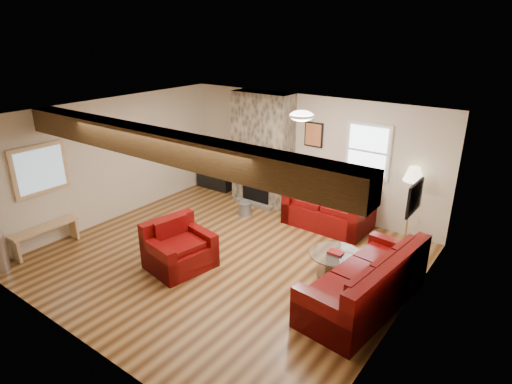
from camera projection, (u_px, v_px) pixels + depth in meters
room at (224, 191)px, 7.08m from camera, size 8.00×8.00×8.00m
oak_beam at (162, 145)px, 5.75m from camera, size 6.00×0.36×0.38m
chimney_breast at (262, 150)px, 9.51m from camera, size 1.40×0.67×2.50m
back_window at (368, 151)px, 8.26m from camera, size 0.90×0.08×1.10m
hatch_window at (40, 170)px, 7.51m from camera, size 0.08×1.00×0.90m
ceiling_dome at (302, 118)px, 6.83m from camera, size 0.40×0.40×0.18m
artwork_back at (314, 135)px, 8.87m from camera, size 0.42×0.06×0.52m
artwork_right at (414, 198)px, 5.49m from camera, size 0.06×0.55×0.42m
sofa_three at (364, 279)px, 6.11m from camera, size 1.18×2.33×0.87m
loveseat at (329, 205)px, 8.59m from camera, size 1.67×0.97×0.88m
armchair_red at (179, 246)px, 7.10m from camera, size 1.04×1.13×0.80m
coffee_table at (335, 264)px, 6.91m from camera, size 0.85×0.85×0.44m
tv_cabinet at (216, 179)px, 10.70m from camera, size 0.95×0.38×0.47m
television at (215, 162)px, 10.54m from camera, size 0.73×0.10×0.42m
floor_lamp at (413, 178)px, 7.72m from camera, size 0.37×0.37×1.45m
pine_bench at (46, 238)px, 7.75m from camera, size 0.28×1.19×0.45m
coal_bucket at (245, 208)px, 9.20m from camera, size 0.31×0.31×0.29m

